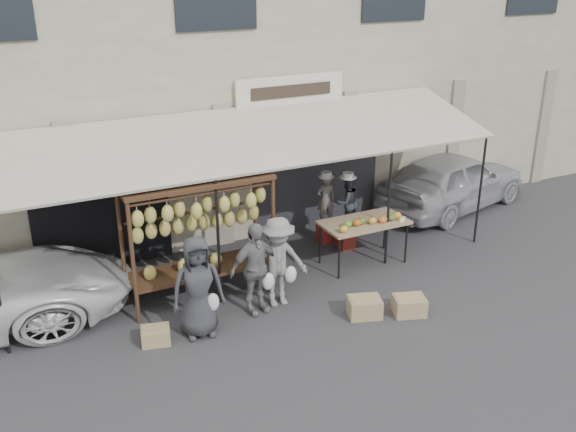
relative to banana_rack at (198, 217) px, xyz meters
name	(u,v)px	position (x,y,z in m)	size (l,w,h in m)	color
ground_plane	(301,320)	(1.23, -1.46, -1.57)	(90.00, 90.00, 0.00)	#2D2D30
shophouse	(172,51)	(1.23, 5.03, 2.08)	(24.00, 6.15, 7.30)	#BBB49A
awning	(245,140)	(1.23, 0.81, 1.00)	(10.00, 2.35, 2.92)	beige
banana_rack	(198,217)	(0.00, 0.00, 0.00)	(2.60, 0.90, 2.24)	#442919
produce_table	(365,223)	(3.33, -0.14, -0.69)	(1.70, 0.90, 1.04)	tan
vendor_left	(326,200)	(3.16, 1.12, -0.61)	(0.40, 0.26, 1.09)	#6D625B
vendor_right	(347,202)	(3.39, 0.66, -0.55)	(0.55, 0.43, 1.14)	#2A2E37
customer_left	(198,287)	(-0.44, -1.11, -0.72)	(0.84, 0.54, 1.71)	#313237
customer_mid	(255,269)	(0.66, -0.86, -0.75)	(0.96, 0.40, 1.64)	gray
customer_right	(278,262)	(1.12, -0.81, -0.75)	(1.06, 0.61, 1.64)	gray
stool_left	(325,233)	(3.16, 1.12, -1.36)	(0.30, 0.30, 0.42)	maroon
stool_right	(346,238)	(3.39, 0.66, -1.34)	(0.32, 0.32, 0.46)	maroon
crate_near_a	(364,307)	(2.25, -1.83, -1.41)	(0.55, 0.42, 0.33)	tan
crate_near_b	(409,306)	(2.97, -2.12, -1.41)	(0.53, 0.40, 0.32)	tan
crate_far	(156,336)	(-1.16, -1.06, -1.44)	(0.45, 0.34, 0.27)	tan
sedan	(453,180)	(6.88, 1.49, -0.86)	(1.67, 4.16, 1.42)	#ACADB2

